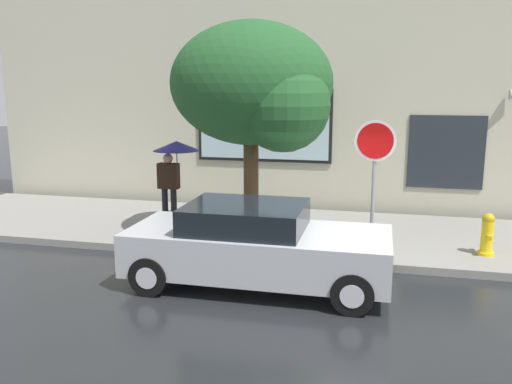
{
  "coord_description": "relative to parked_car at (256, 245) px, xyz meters",
  "views": [
    {
      "loc": [
        0.84,
        -8.37,
        3.3
      ],
      "look_at": [
        -1.57,
        1.8,
        1.2
      ],
      "focal_mm": 37.17,
      "sensor_mm": 36.0,
      "label": 1
    }
  ],
  "objects": [
    {
      "name": "street_tree",
      "position": [
        -0.44,
        1.97,
        2.55
      ],
      "size": [
        3.22,
        2.74,
        4.4
      ],
      "color": "#4C3823",
      "rests_on": "sidewalk"
    },
    {
      "name": "parked_car",
      "position": [
        0.0,
        0.0,
        0.0
      ],
      "size": [
        4.3,
        1.87,
        1.39
      ],
      "color": "#B7BABF",
      "rests_on": "ground"
    },
    {
      "name": "building_facade",
      "position": [
        1.09,
        5.65,
        2.79
      ],
      "size": [
        20.0,
        0.67,
        7.0
      ],
      "color": "beige",
      "rests_on": "ground"
    },
    {
      "name": "pedestrian_with_umbrella",
      "position": [
        -2.62,
        2.97,
        1.01
      ],
      "size": [
        1.06,
        1.06,
        1.93
      ],
      "color": "black",
      "rests_on": "sidewalk"
    },
    {
      "name": "ground_plane",
      "position": [
        1.1,
        0.15,
        -0.69
      ],
      "size": [
        60.0,
        60.0,
        0.0
      ],
      "primitive_type": "plane",
      "color": "black"
    },
    {
      "name": "sidewalk",
      "position": [
        1.1,
        3.15,
        -0.62
      ],
      "size": [
        20.0,
        4.0,
        0.15
      ],
      "primitive_type": "cube",
      "color": "gray",
      "rests_on": "ground"
    },
    {
      "name": "fire_hydrant",
      "position": [
        3.98,
        2.15,
        -0.15
      ],
      "size": [
        0.3,
        0.44,
        0.81
      ],
      "color": "yellow",
      "rests_on": "sidewalk"
    },
    {
      "name": "stop_sign",
      "position": [
        1.84,
        1.76,
        1.25
      ],
      "size": [
        0.76,
        0.1,
        2.54
      ],
      "color": "gray",
      "rests_on": "sidewalk"
    }
  ]
}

